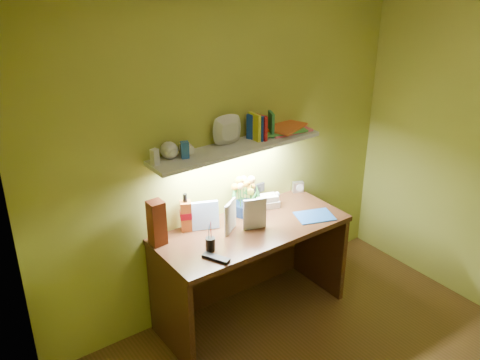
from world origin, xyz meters
The scene contains 13 objects.
desk centered at (0.00, 1.20, 0.38)m, with size 1.40×0.60×0.75m, color #381A0F.
flower_bouquet centered at (0.08, 1.39, 0.90)m, with size 0.19×0.19×0.30m, color #0A1834, non-canonical shape.
telephone centered at (0.29, 1.40, 0.80)m, with size 0.18×0.13×0.11m, color white, non-canonical shape.
desk_clock centered at (0.65, 1.45, 0.79)m, with size 0.09×0.04×0.09m, color #BBBABF.
whisky_bottle centered at (-0.39, 1.44, 0.89)m, with size 0.08×0.08×0.28m, color #AF5520, non-canonical shape.
whisky_box centered at (-0.64, 1.40, 0.91)m, with size 0.10×0.10×0.31m, color #59220E.
pen_cup centered at (-0.40, 1.12, 0.83)m, with size 0.06×0.06×0.15m, color black.
art_card centered at (-0.27, 1.39, 0.85)m, with size 0.20×0.04×0.20m, color white, non-canonical shape.
tv_remote centered at (-0.43, 1.01, 0.76)m, with size 0.05×0.19×0.02m, color black.
blue_folder centered at (0.47, 1.06, 0.75)m, with size 0.27×0.20×0.01m, color #265CB0.
desk_book_a centered at (-0.23, 1.20, 0.87)m, with size 0.17×0.02×0.23m, color beige.
desk_book_b centered at (-0.07, 1.21, 0.87)m, with size 0.17×0.02×0.23m, color silver.
wall_shelf centered at (0.04, 1.39, 1.33)m, with size 1.30×0.33×0.22m.
Camera 1 is at (-2.00, -1.42, 2.62)m, focal length 40.00 mm.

